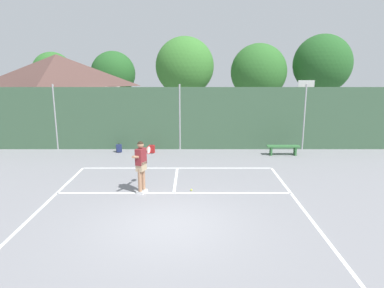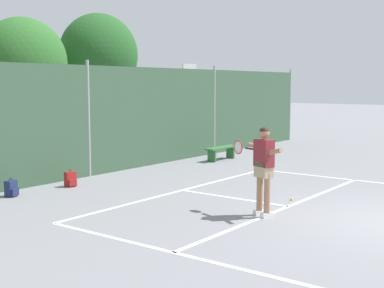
{
  "view_description": "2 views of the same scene",
  "coord_description": "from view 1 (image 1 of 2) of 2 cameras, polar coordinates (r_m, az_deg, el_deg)",
  "views": [
    {
      "loc": [
        0.64,
        -9.04,
        4.39
      ],
      "look_at": [
        0.68,
        5.21,
        1.14
      ],
      "focal_mm": 32.63,
      "sensor_mm": 36.0,
      "label": 1
    },
    {
      "loc": [
        -10.6,
        -2.81,
        2.73
      ],
      "look_at": [
        -0.44,
        4.85,
        1.29
      ],
      "focal_mm": 49.68,
      "sensor_mm": 36.0,
      "label": 2
    }
  ],
  "objects": [
    {
      "name": "treeline_backdrop",
      "position": [
        29.94,
        4.38,
        12.21
      ],
      "size": [
        26.71,
        4.38,
        6.89
      ],
      "color": "brown",
      "rests_on": "ground"
    },
    {
      "name": "chainlink_fence",
      "position": [
        18.26,
        -2.19,
        4.16
      ],
      "size": [
        26.09,
        0.09,
        3.42
      ],
      "color": "#38563D",
      "rests_on": "ground"
    },
    {
      "name": "clubhouse_building",
      "position": [
        23.2,
        -21.08,
        7.55
      ],
      "size": [
        7.17,
        4.64,
        5.01
      ],
      "color": "beige",
      "rests_on": "ground"
    },
    {
      "name": "backpack_navy",
      "position": [
        18.27,
        -12.02,
        -0.73
      ],
      "size": [
        0.32,
        0.3,
        0.46
      ],
      "color": "navy",
      "rests_on": "ground"
    },
    {
      "name": "court_markings",
      "position": [
        10.65,
        -3.67,
        -11.5
      ],
      "size": [
        8.3,
        11.1,
        0.01
      ],
      "color": "white",
      "rests_on": "ground"
    },
    {
      "name": "tennis_ball",
      "position": [
        12.53,
        -0.27,
        -7.5
      ],
      "size": [
        0.07,
        0.07,
        0.07
      ],
      "primitive_type": "sphere",
      "color": "#CCE033",
      "rests_on": "ground"
    },
    {
      "name": "backpack_red",
      "position": [
        17.85,
        -6.76,
        -0.86
      ],
      "size": [
        0.3,
        0.27,
        0.46
      ],
      "color": "maroon",
      "rests_on": "ground"
    },
    {
      "name": "basketball_hoop",
      "position": [
        20.78,
        17.76,
        6.48
      ],
      "size": [
        0.9,
        0.67,
        3.55
      ],
      "color": "#284CB2",
      "rests_on": "ground"
    },
    {
      "name": "tennis_player",
      "position": [
        12.14,
        -8.49,
        -2.98
      ],
      "size": [
        0.48,
        1.39,
        1.85
      ],
      "color": "silver",
      "rests_on": "ground"
    },
    {
      "name": "ground_plane",
      "position": [
        10.07,
        -3.9,
        -13.03
      ],
      "size": [
        120.0,
        120.0,
        0.0
      ],
      "primitive_type": "plane",
      "color": "gray"
    },
    {
      "name": "courtside_bench",
      "position": [
        17.85,
        14.5,
        -0.63
      ],
      "size": [
        1.6,
        0.36,
        0.48
      ],
      "color": "#336B38",
      "rests_on": "ground"
    }
  ]
}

